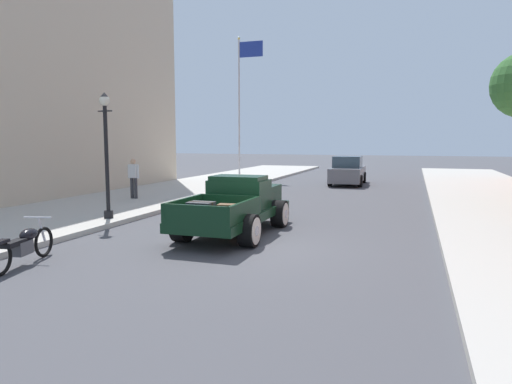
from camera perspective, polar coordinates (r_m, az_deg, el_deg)
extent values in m
plane|color=#47474C|center=(11.26, -1.42, -6.69)|extent=(140.00, 140.00, 0.00)
cube|color=#B7B2A8|center=(15.31, -27.82, -3.64)|extent=(5.50, 64.00, 0.15)
cube|color=black|center=(12.59, -2.65, -2.79)|extent=(1.78, 4.91, 0.24)
cube|color=black|center=(12.84, -2.10, -0.26)|extent=(1.57, 1.11, 0.80)
cube|color=black|center=(12.75, -2.18, 1.77)|extent=(1.44, 0.94, 0.12)
cube|color=#3D4C5B|center=(13.35, -1.23, 0.69)|extent=(1.33, 0.05, 0.44)
cube|color=black|center=(14.07, -0.22, -0.24)|extent=(1.33, 1.51, 0.52)
cube|color=silver|center=(14.83, 0.79, 0.02)|extent=(0.68, 0.10, 0.47)
cube|color=black|center=(11.29, -5.25, -3.16)|extent=(1.70, 2.11, 0.04)
cube|color=black|center=(11.60, -8.92, -1.85)|extent=(0.09, 2.10, 0.44)
cube|color=black|center=(10.95, -1.38, -2.27)|extent=(0.09, 2.10, 0.44)
cube|color=black|center=(10.35, -7.53, -2.83)|extent=(1.62, 0.09, 0.44)
cube|color=black|center=(12.18, -3.33, -1.40)|extent=(1.62, 0.09, 0.44)
cylinder|color=black|center=(14.18, -4.05, -2.33)|extent=(0.36, 0.80, 0.80)
cylinder|color=silver|center=(14.25, -4.74, -2.29)|extent=(0.02, 0.66, 0.66)
cylinder|color=silver|center=(14.25, -4.77, -2.29)|extent=(0.02, 0.24, 0.24)
cylinder|color=black|center=(13.59, 2.96, -2.70)|extent=(0.36, 0.80, 0.80)
cylinder|color=silver|center=(13.54, 3.71, -2.74)|extent=(0.02, 0.66, 0.66)
cylinder|color=silver|center=(13.54, 3.75, -2.74)|extent=(0.02, 0.24, 0.24)
cylinder|color=black|center=(11.77, -9.14, -4.20)|extent=(0.36, 0.80, 0.80)
cylinder|color=silver|center=(11.86, -9.93, -4.14)|extent=(0.02, 0.66, 0.66)
cylinder|color=silver|center=(11.86, -9.97, -4.14)|extent=(0.02, 0.24, 0.24)
cylinder|color=black|center=(11.06, -0.85, -4.81)|extent=(0.36, 0.80, 0.80)
cylinder|color=silver|center=(11.00, 0.06, -4.87)|extent=(0.02, 0.66, 0.66)
cylinder|color=silver|center=(11.00, 0.11, -4.88)|extent=(0.02, 0.24, 0.24)
cube|color=#2D2D33|center=(11.02, -6.85, -2.26)|extent=(0.60, 0.44, 0.40)
cube|color=#3D2D1E|center=(11.02, -6.85, -2.26)|extent=(0.62, 0.05, 0.42)
cube|color=brown|center=(11.45, -3.64, -2.20)|extent=(0.48, 0.37, 0.28)
torus|color=black|center=(11.17, -24.85, -5.65)|extent=(0.21, 0.67, 0.67)
torus|color=black|center=(9.99, -29.18, -7.25)|extent=(0.21, 0.67, 0.67)
cube|color=#4C4C51|center=(10.52, -27.05, -6.20)|extent=(0.33, 0.48, 0.28)
ellipsoid|color=black|center=(10.68, -26.38, -4.72)|extent=(0.37, 0.56, 0.24)
cube|color=black|center=(10.29, -27.86, -5.66)|extent=(0.34, 0.59, 0.10)
cylinder|color=silver|center=(11.06, -25.09, -4.19)|extent=(0.10, 0.26, 0.58)
cylinder|color=silver|center=(10.92, -25.48, -2.85)|extent=(0.61, 0.17, 0.04)
cube|color=slate|center=(27.12, 11.31, 2.20)|extent=(1.83, 4.34, 0.80)
cube|color=#384C5B|center=(26.92, 11.31, 3.71)|extent=(1.57, 2.04, 0.64)
cylinder|color=black|center=(28.51, 9.93, 1.87)|extent=(0.24, 0.67, 0.66)
cylinder|color=black|center=(28.34, 13.24, 1.77)|extent=(0.24, 0.67, 0.66)
cylinder|color=black|center=(25.96, 9.18, 1.44)|extent=(0.24, 0.67, 0.66)
cylinder|color=black|center=(25.78, 12.82, 1.33)|extent=(0.24, 0.67, 0.66)
cylinder|color=#333338|center=(19.77, -15.14, 0.48)|extent=(0.14, 0.14, 0.86)
cylinder|color=#333338|center=(19.67, -14.71, 0.46)|extent=(0.14, 0.14, 0.86)
cube|color=silver|center=(19.66, -14.99, 2.53)|extent=(0.36, 0.22, 0.56)
cylinder|color=silver|center=(19.79, -15.51, 2.46)|extent=(0.09, 0.09, 0.54)
cylinder|color=silver|center=(19.54, -14.45, 2.44)|extent=(0.09, 0.09, 0.54)
sphere|color=tan|center=(19.64, -15.02, 3.69)|extent=(0.22, 0.22, 0.22)
cylinder|color=black|center=(15.00, -17.83, -2.64)|extent=(0.28, 0.28, 0.24)
cylinder|color=black|center=(14.83, -18.06, 3.93)|extent=(0.12, 0.12, 3.20)
cylinder|color=black|center=(14.85, -18.25, 9.53)|extent=(0.50, 0.04, 0.04)
sphere|color=silver|center=(14.87, -18.30, 10.72)|extent=(0.32, 0.32, 0.32)
cone|color=black|center=(14.89, -18.32, 11.41)|extent=(0.24, 0.24, 0.14)
cylinder|color=#B2B2B7|center=(31.32, -2.11, 10.28)|extent=(0.12, 0.12, 9.00)
sphere|color=gold|center=(31.95, -2.14, 18.50)|extent=(0.16, 0.16, 0.16)
cube|color=navy|center=(31.51, -0.61, 17.32)|extent=(1.60, 0.03, 1.00)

